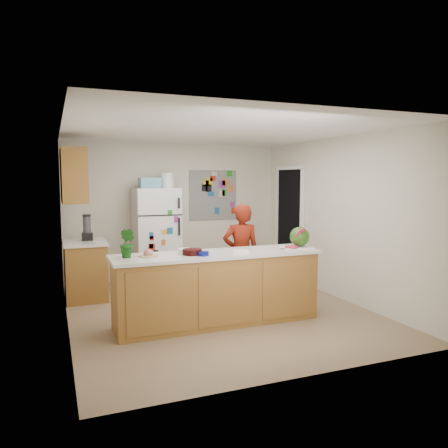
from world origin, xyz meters
name	(u,v)px	position (x,y,z in m)	size (l,w,h in m)	color
floor	(218,311)	(0.00, 0.00, -0.01)	(4.00, 4.50, 0.02)	brown
wall_back	(175,212)	(0.00, 2.26, 1.25)	(4.00, 0.02, 2.50)	beige
wall_left	(64,229)	(-2.01, 0.00, 1.25)	(0.02, 4.50, 2.50)	beige
wall_right	(339,218)	(2.01, 0.00, 1.25)	(0.02, 4.50, 2.50)	beige
ceiling	(218,130)	(0.00, 0.00, 2.51)	(4.00, 4.50, 0.02)	white
doorway	(290,224)	(1.99, 1.45, 1.02)	(0.03, 0.85, 2.04)	black
peninsula_base	(217,290)	(-0.20, -0.50, 0.44)	(2.60, 0.62, 0.88)	brown
peninsula_top	(217,254)	(-0.20, -0.50, 0.90)	(2.68, 0.70, 0.04)	silver
side_counter_base	(85,271)	(-1.69, 1.35, 0.43)	(0.60, 0.80, 0.86)	brown
side_counter_top	(84,243)	(-1.69, 1.35, 0.88)	(0.64, 0.84, 0.04)	silver
upper_cabinets	(73,176)	(-1.82, 1.30, 1.90)	(0.35, 1.00, 0.80)	brown
refrigerator	(156,237)	(-0.45, 1.88, 0.85)	(0.75, 0.70, 1.70)	silver
fridge_top_bin	(150,183)	(-0.55, 1.88, 1.79)	(0.35, 0.28, 0.18)	#5999B2
photo_collage	(213,195)	(0.75, 2.24, 1.55)	(0.95, 0.01, 0.95)	slate
person	(241,254)	(0.43, 0.18, 0.75)	(0.54, 0.36, 1.49)	#631609
blender_appliance	(87,228)	(-1.64, 1.44, 1.09)	(0.12, 0.12, 0.38)	black
cutting_board	(296,247)	(0.95, -0.51, 0.93)	(0.41, 0.31, 0.01)	silver
watermelon	(300,237)	(1.01, -0.49, 1.07)	(0.27, 0.27, 0.27)	#1E580E
watermelon_slice	(292,247)	(0.85, -0.56, 0.94)	(0.18, 0.18, 0.02)	red
cherry_bowl	(192,252)	(-0.54, -0.53, 0.96)	(0.24, 0.24, 0.07)	black
white_bowl	(186,251)	(-0.59, -0.40, 0.95)	(0.20, 0.20, 0.06)	white
cobalt_bowl	(203,254)	(-0.44, -0.65, 0.95)	(0.14, 0.14, 0.05)	#080C5C
plate	(148,256)	(-1.07, -0.44, 0.93)	(0.24, 0.24, 0.02)	beige
paper_towel	(241,251)	(0.10, -0.54, 0.93)	(0.19, 0.17, 0.02)	silver
keys	(284,249)	(0.72, -0.58, 0.93)	(0.09, 0.04, 0.01)	gray
potted_plant	(127,243)	(-1.32, -0.45, 1.10)	(0.19, 0.16, 0.35)	#0F430D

